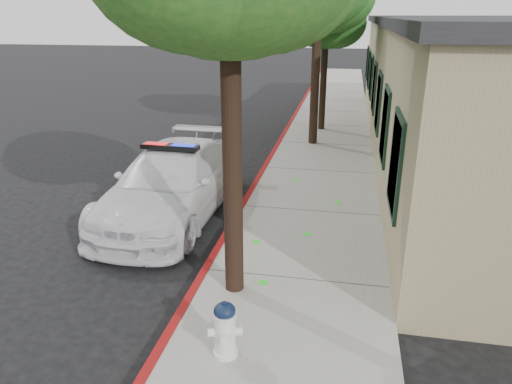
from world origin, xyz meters
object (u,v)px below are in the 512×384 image
Objects in this scene: clapboard_building at (493,89)px; police_car at (172,183)px; street_tree_far at (328,18)px; fire_hydrant at (225,329)px.

police_car is at bearing -141.36° from clapboard_building.
street_tree_far reaches higher than clapboard_building.
clapboard_building is 12.58m from fire_hydrant.
fire_hydrant is (2.38, -4.59, -0.23)m from police_car.
police_car is 6.84× the size of fire_hydrant.
street_tree_far reaches higher than police_car.
clapboard_building reaches higher than fire_hydrant.
street_tree_far is (2.83, 8.76, 3.39)m from police_car.
street_tree_far is (-5.29, 2.27, 2.04)m from clapboard_building.
police_car is 9.81m from street_tree_far.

